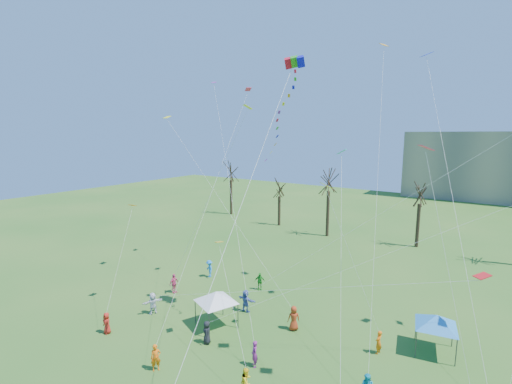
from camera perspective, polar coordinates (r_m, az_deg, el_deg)
The scene contains 6 objects.
bare_tree_row at distance 49.49m, azimuth 24.70°, elevation -0.24°, with size 68.75×8.91×11.68m.
big_box_kite at distance 24.70m, azimuth 4.50°, elevation 11.66°, with size 1.76×7.74×21.64m.
canopy_tent_white at distance 28.15m, azimuth -6.40°, elevation -16.32°, with size 3.42×3.42×2.76m.
canopy_tent_blue at distance 27.79m, azimuth 26.90°, elevation -17.88°, with size 3.49×3.49×2.66m.
festival_crowd at distance 26.63m, azimuth 0.83°, elevation -21.47°, with size 26.13×14.04×1.86m.
small_kites_aloft at distance 25.74m, azimuth 11.30°, elevation 6.19°, with size 30.94×16.30×30.63m.
Camera 1 is at (10.89, -12.53, 14.47)m, focal length 25.00 mm.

